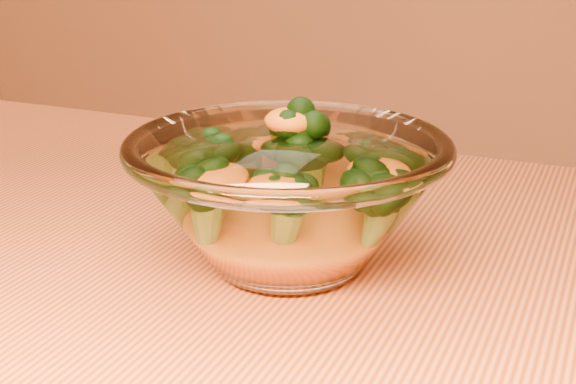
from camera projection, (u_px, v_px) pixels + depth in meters
The scene contains 3 objects.
glass_bowl at pixel (288, 199), 0.52m from camera, with size 0.21×0.21×0.09m.
cheese_sauce at pixel (288, 227), 0.52m from camera, with size 0.12×0.12×0.03m, color orange.
broccoli_heap at pixel (285, 174), 0.52m from camera, with size 0.16×0.13×0.08m.
Camera 1 is at (0.22, -0.35, 0.98)m, focal length 50.00 mm.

